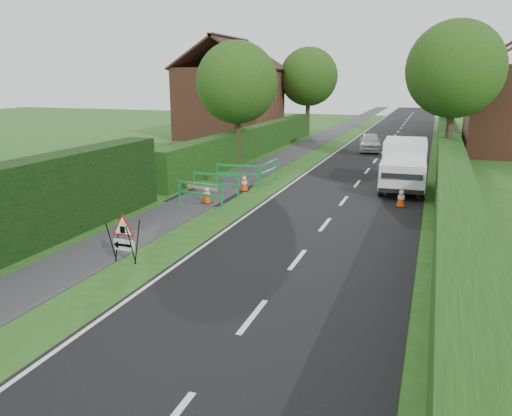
# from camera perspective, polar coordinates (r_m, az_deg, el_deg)

# --- Properties ---
(ground) EXTENTS (120.00, 120.00, 0.00)m
(ground) POSITION_cam_1_polar(r_m,az_deg,el_deg) (10.67, -15.33, -12.20)
(ground) COLOR #284D16
(ground) RESTS_ON ground
(road_surface) EXTENTS (6.00, 90.00, 0.02)m
(road_surface) POSITION_cam_1_polar(r_m,az_deg,el_deg) (43.07, 15.48, 7.81)
(road_surface) COLOR black
(road_surface) RESTS_ON ground
(footpath) EXTENTS (2.00, 90.00, 0.02)m
(footpath) POSITION_cam_1_polar(r_m,az_deg,el_deg) (43.83, 8.23, 8.29)
(footpath) COLOR #2D2D30
(footpath) RESTS_ON ground
(hedge_west_far) EXTENTS (1.00, 24.00, 1.80)m
(hedge_west_far) POSITION_cam_1_polar(r_m,az_deg,el_deg) (31.91, -0.10, 6.11)
(hedge_west_far) COLOR #14380F
(hedge_west_far) RESTS_ON ground
(hedge_east) EXTENTS (1.20, 50.00, 1.50)m
(hedge_east) POSITION_cam_1_polar(r_m,az_deg,el_deg) (24.18, 21.25, 2.36)
(hedge_east) COLOR #14380F
(hedge_east) RESTS_ON ground
(house_west) EXTENTS (7.50, 7.40, 7.88)m
(house_west) POSITION_cam_1_polar(r_m,az_deg,el_deg) (40.87, -2.96, 12.04)
(house_west) COLOR brown
(house_west) RESTS_ON ground
(tree_nw) EXTENTS (4.40, 4.40, 6.70)m
(tree_nw) POSITION_cam_1_polar(r_m,az_deg,el_deg) (27.68, -2.19, 14.12)
(tree_nw) COLOR #2D2116
(tree_nw) RESTS_ON ground
(tree_ne) EXTENTS (5.20, 5.20, 7.79)m
(tree_ne) POSITION_cam_1_polar(r_m,az_deg,el_deg) (29.71, 21.80, 14.49)
(tree_ne) COLOR #2D2116
(tree_ne) RESTS_ON ground
(tree_fw) EXTENTS (4.80, 4.80, 7.24)m
(tree_fw) POSITION_cam_1_polar(r_m,az_deg,el_deg) (42.95, 6.03, 14.68)
(tree_fw) COLOR #2D2116
(tree_fw) RESTS_ON ground
(tree_fe) EXTENTS (4.20, 4.20, 6.33)m
(tree_fe) POSITION_cam_1_polar(r_m,az_deg,el_deg) (45.71, 21.16, 13.04)
(tree_fe) COLOR #2D2116
(tree_fe) RESTS_ON ground
(triangle_sign) EXTENTS (0.78, 0.78, 1.12)m
(triangle_sign) POSITION_cam_1_polar(r_m,az_deg,el_deg) (13.42, -15.04, -2.97)
(triangle_sign) COLOR black
(triangle_sign) RESTS_ON ground
(works_van) EXTENTS (1.98, 4.66, 2.09)m
(works_van) POSITION_cam_1_polar(r_m,az_deg,el_deg) (22.61, 16.55, 4.82)
(works_van) COLOR silver
(works_van) RESTS_ON ground
(traffic_cone_0) EXTENTS (0.38, 0.38, 0.79)m
(traffic_cone_0) POSITION_cam_1_polar(r_m,az_deg,el_deg) (19.56, 16.26, 1.24)
(traffic_cone_0) COLOR black
(traffic_cone_0) RESTS_ON ground
(traffic_cone_1) EXTENTS (0.38, 0.38, 0.79)m
(traffic_cone_1) POSITION_cam_1_polar(r_m,az_deg,el_deg) (21.15, 18.38, 2.06)
(traffic_cone_1) COLOR black
(traffic_cone_1) RESTS_ON ground
(traffic_cone_2) EXTENTS (0.38, 0.38, 0.79)m
(traffic_cone_2) POSITION_cam_1_polar(r_m,az_deg,el_deg) (23.15, 17.77, 3.14)
(traffic_cone_2) COLOR black
(traffic_cone_2) RESTS_ON ground
(traffic_cone_3) EXTENTS (0.38, 0.38, 0.79)m
(traffic_cone_3) POSITION_cam_1_polar(r_m,az_deg,el_deg) (19.41, -5.65, 1.67)
(traffic_cone_3) COLOR black
(traffic_cone_3) RESTS_ON ground
(traffic_cone_4) EXTENTS (0.38, 0.38, 0.79)m
(traffic_cone_4) POSITION_cam_1_polar(r_m,az_deg,el_deg) (21.51, -1.36, 3.01)
(traffic_cone_4) COLOR black
(traffic_cone_4) RESTS_ON ground
(ped_barrier_0) EXTENTS (2.09, 0.78, 1.00)m
(ped_barrier_0) POSITION_cam_1_polar(r_m,az_deg,el_deg) (18.59, -6.42, 1.82)
(ped_barrier_0) COLOR #178237
(ped_barrier_0) RESTS_ON ground
(ped_barrier_1) EXTENTS (2.07, 0.40, 1.00)m
(ped_barrier_1) POSITION_cam_1_polar(r_m,az_deg,el_deg) (20.47, -4.65, 3.04)
(ped_barrier_1) COLOR #178237
(ped_barrier_1) RESTS_ON ground
(ped_barrier_2) EXTENTS (2.08, 0.51, 1.00)m
(ped_barrier_2) POSITION_cam_1_polar(r_m,az_deg,el_deg) (22.50, -2.11, 4.14)
(ped_barrier_2) COLOR #178237
(ped_barrier_2) RESTS_ON ground
(ped_barrier_3) EXTENTS (0.49, 2.08, 1.00)m
(ped_barrier_3) POSITION_cam_1_polar(r_m,az_deg,el_deg) (23.21, 1.45, 4.46)
(ped_barrier_3) COLOR #178237
(ped_barrier_3) RESTS_ON ground
(redwhite_plank) EXTENTS (1.48, 0.31, 0.25)m
(redwhite_plank) POSITION_cam_1_polar(r_m,az_deg,el_deg) (20.55, -6.12, 1.25)
(redwhite_plank) COLOR red
(redwhite_plank) RESTS_ON ground
(hatchback_car) EXTENTS (1.90, 3.65, 1.19)m
(hatchback_car) POSITION_cam_1_polar(r_m,az_deg,el_deg) (34.30, 12.90, 7.34)
(hatchback_car) COLOR silver
(hatchback_car) RESTS_ON ground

